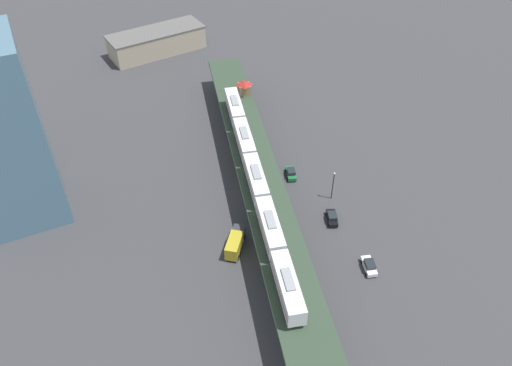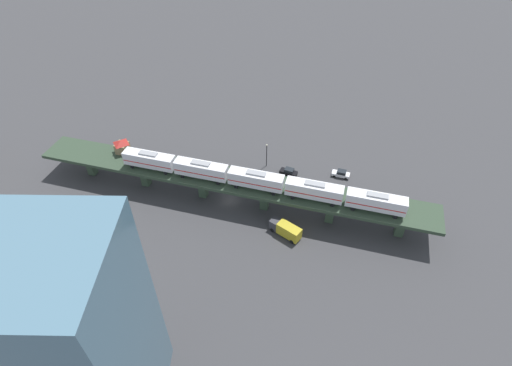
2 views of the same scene
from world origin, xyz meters
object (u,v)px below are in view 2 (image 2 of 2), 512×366
Objects in this scene: delivery_truck at (286,229)px; street_lamp at (267,153)px; signal_hut at (122,146)px; subway_train at (256,179)px; street_car_white at (341,174)px; office_tower at (78,344)px; street_car_black at (289,172)px; street_car_green at (227,173)px.

delivery_truck is 23.90m from street_lamp.
subway_train is at bearing -111.02° from signal_hut.
street_car_white is 0.68× the size of street_lamp.
office_tower reaches higher than street_car_white.
street_lamp reaches higher than street_car_black.
street_car_black is at bearing 87.78° from street_car_white.
subway_train is at bearing 41.35° from delivery_truck.
signal_hut is at bearing 11.51° from office_tower.
street_car_green is at bearing 31.69° from subway_train.
delivery_truck is 0.20× the size of office_tower.
signal_hut is at bearing 68.98° from subway_train.
subway_train is 12.89× the size of street_car_white.
street_car_white is 0.67× the size of delivery_truck.
subway_train is at bearing 147.62° from street_car_black.
street_lamp is at bearing -8.59° from subway_train.
signal_hut is 0.83× the size of street_car_black.
office_tower is (-53.77, 29.57, 17.06)m from street_car_black.
office_tower is at bearing -168.49° from signal_hut.
street_car_white is 1.00× the size of street_car_green.
street_lamp is (3.63, -34.86, -4.60)m from signal_hut.
street_lamp is (4.16, -9.80, 3.17)m from street_car_green.
street_car_white is at bearing -90.30° from signal_hut.
street_car_green is at bearing 35.66° from delivery_truck.
street_car_white is 0.13× the size of office_tower.
street_car_black is (12.69, -8.05, -8.51)m from subway_train.
street_car_black is 20.11m from delivery_truck.
signal_hut is 0.83× the size of street_car_white.
signal_hut is at bearing 95.95° from street_lamp.
street_lamp is at bearing 58.80° from street_car_black.
signal_hut is at bearing 89.70° from street_car_white.
signal_hut reaches higher than street_lamp.
office_tower reaches higher than subway_train.
signal_hut is 35.35m from street_lamp.
signal_hut is 41.22m from street_car_black.
street_car_black is 0.67× the size of delivery_truck.
street_car_black is at bearing -4.52° from delivery_truck.
street_car_green is (-0.75, 15.42, 0.00)m from street_car_black.
office_tower is at bearing 141.29° from street_car_white.
street_car_white is at bearing -101.79° from street_lamp.
office_tower is at bearing 157.26° from street_lamp.
street_lamp is at bearing -84.05° from signal_hut.
street_car_white is 19.39m from street_lamp.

